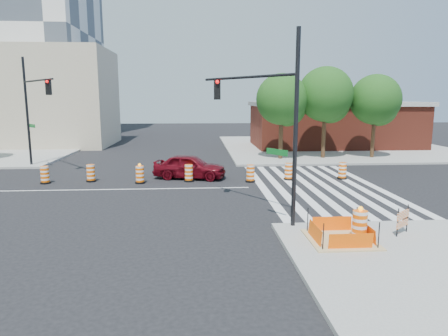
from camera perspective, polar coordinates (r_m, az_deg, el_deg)
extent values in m
plane|color=black|center=(22.59, -14.41, -2.97)|extent=(120.00, 120.00, 0.00)
cube|color=gray|center=(42.27, 15.31, 2.96)|extent=(22.00, 22.00, 0.15)
cube|color=silver|center=(22.50, 5.54, -2.74)|extent=(0.45, 13.50, 0.01)
cube|color=silver|center=(22.66, 7.79, -2.70)|extent=(0.45, 13.50, 0.01)
cube|color=silver|center=(22.86, 10.00, -2.65)|extent=(0.45, 13.50, 0.01)
cube|color=silver|center=(23.09, 12.17, -2.60)|extent=(0.45, 13.50, 0.01)
cube|color=silver|center=(23.35, 14.30, -2.54)|extent=(0.45, 13.50, 0.01)
cube|color=silver|center=(23.64, 16.38, -2.48)|extent=(0.45, 13.50, 0.01)
cube|color=silver|center=(23.97, 18.40, -2.43)|extent=(0.45, 13.50, 0.01)
cube|color=silver|center=(24.32, 20.36, -2.37)|extent=(0.45, 13.50, 0.01)
cube|color=silver|center=(22.59, -14.41, -2.96)|extent=(14.00, 0.12, 0.01)
cube|color=tan|center=(14.34, 16.30, -9.76)|extent=(2.20, 2.20, 0.05)
cube|color=#FF5805|center=(13.47, 17.67, -10.00)|extent=(1.44, 0.02, 0.55)
cube|color=#FF5805|center=(15.07, 15.17, -7.75)|extent=(1.44, 0.02, 0.55)
cube|color=#FF5805|center=(13.98, 12.84, -9.03)|extent=(0.02, 1.44, 0.55)
cube|color=#FF5805|center=(14.59, 19.70, -8.57)|extent=(0.02, 1.44, 0.55)
cylinder|color=black|center=(13.12, 14.00, -9.55)|extent=(0.04, 0.04, 0.90)
cylinder|color=black|center=(13.76, 21.24, -9.01)|extent=(0.04, 0.04, 0.90)
cylinder|color=black|center=(14.75, 11.86, -7.28)|extent=(0.04, 0.04, 0.90)
cylinder|color=black|center=(15.33, 18.40, -6.93)|extent=(0.04, 0.04, 0.90)
cube|color=maroon|center=(42.09, 15.43, 5.69)|extent=(16.00, 8.00, 4.20)
cube|color=gray|center=(42.00, 15.58, 8.82)|extent=(16.50, 8.50, 0.40)
cube|color=#B9AB8D|center=(46.56, -24.49, 9.11)|extent=(14.00, 10.00, 10.00)
imported|color=#560710|center=(24.82, -4.91, 0.23)|extent=(4.74, 2.75, 1.52)
cylinder|color=black|center=(14.86, 10.20, 5.37)|extent=(0.16, 0.16, 7.24)
cylinder|color=black|center=(16.73, 3.16, 12.82)|extent=(3.24, 4.49, 0.11)
cube|color=black|center=(18.16, -0.99, 11.17)|extent=(0.29, 0.25, 0.91)
sphere|color=#FF0C0C|center=(17.99, -0.96, 12.19)|extent=(0.16, 0.16, 0.16)
cube|color=#0C591E|center=(15.55, 7.56, 2.28)|extent=(0.66, 0.91, 0.23)
cylinder|color=black|center=(32.17, -26.31, 7.21)|extent=(0.17, 0.17, 7.66)
cylinder|color=black|center=(29.42, -25.10, 11.26)|extent=(3.61, 4.61, 0.11)
cube|color=black|center=(27.49, -23.79, 10.51)|extent=(0.31, 0.27, 0.96)
sphere|color=#FF0C0C|center=(27.33, -23.97, 11.21)|extent=(0.17, 0.17, 0.17)
cube|color=#0C591E|center=(31.29, -25.71, 5.45)|extent=(0.73, 0.93, 0.24)
cylinder|color=black|center=(14.46, 18.69, -9.62)|extent=(0.61, 0.61, 0.10)
cylinder|color=#F65E05|center=(14.30, 18.81, -7.69)|extent=(0.49, 0.49, 0.97)
sphere|color=#FF990C|center=(14.15, 18.93, -5.52)|extent=(0.16, 0.16, 0.16)
cube|color=#F65E05|center=(15.50, 24.21, -6.12)|extent=(0.70, 0.57, 0.28)
cube|color=#F65E05|center=(15.59, 24.13, -7.27)|extent=(0.70, 0.57, 0.22)
cylinder|color=black|center=(15.21, 23.57, -7.16)|extent=(0.04, 0.04, 1.01)
cylinder|color=black|center=(15.90, 24.73, -6.53)|extent=(0.04, 0.04, 1.01)
cylinder|color=#382314|center=(32.32, 8.12, 4.90)|extent=(0.34, 0.34, 4.32)
sphere|color=#1C4814|center=(32.20, 8.24, 9.69)|extent=(4.05, 4.05, 4.05)
sphere|color=#1C4814|center=(32.63, 9.01, 8.49)|extent=(2.97, 2.97, 2.97)
sphere|color=#1C4814|center=(31.91, 7.55, 8.98)|extent=(2.70, 2.70, 2.70)
cylinder|color=#382314|center=(33.44, 14.08, 5.17)|extent=(0.32, 0.32, 4.68)
sphere|color=#1C4814|center=(33.35, 14.29, 10.18)|extent=(4.38, 4.38, 4.38)
sphere|color=#1C4814|center=(33.78, 14.89, 8.91)|extent=(3.21, 3.21, 3.21)
sphere|color=#1C4814|center=(33.03, 13.71, 9.45)|extent=(2.92, 2.92, 2.92)
cylinder|color=#382314|center=(34.86, 20.54, 4.72)|extent=(0.30, 0.30, 4.30)
sphere|color=#1C4814|center=(34.76, 20.81, 9.13)|extent=(4.03, 4.03, 4.03)
sphere|color=#1C4814|center=(35.22, 21.26, 8.01)|extent=(2.96, 2.96, 2.96)
sphere|color=#1C4814|center=(34.43, 20.32, 8.49)|extent=(2.69, 2.69, 2.69)
cylinder|color=black|center=(25.62, -24.15, -1.92)|extent=(0.60, 0.60, 0.10)
cylinder|color=#F65E05|center=(25.53, -24.23, -0.82)|extent=(0.48, 0.48, 0.95)
cylinder|color=black|center=(25.22, -18.43, -1.73)|extent=(0.60, 0.60, 0.10)
cylinder|color=#F65E05|center=(25.13, -18.49, -0.62)|extent=(0.48, 0.48, 0.95)
cylinder|color=black|center=(23.96, -11.89, -2.03)|extent=(0.60, 0.60, 0.10)
cylinder|color=#F65E05|center=(23.86, -11.93, -0.85)|extent=(0.48, 0.48, 0.95)
sphere|color=#FF990C|center=(23.77, -11.98, 0.45)|extent=(0.16, 0.16, 0.16)
cylinder|color=black|center=(24.05, -5.03, -1.81)|extent=(0.60, 0.60, 0.10)
cylinder|color=#F65E05|center=(23.95, -5.05, -0.63)|extent=(0.48, 0.48, 0.95)
cylinder|color=black|center=(23.89, 3.78, -1.87)|extent=(0.60, 0.60, 0.10)
cylinder|color=#F65E05|center=(23.79, 3.79, -0.69)|extent=(0.48, 0.48, 0.95)
cylinder|color=black|center=(24.75, 9.19, -1.56)|extent=(0.60, 0.60, 0.10)
cylinder|color=#F65E05|center=(24.65, 9.23, -0.42)|extent=(0.48, 0.48, 0.95)
cylinder|color=black|center=(25.72, 16.51, -1.41)|extent=(0.60, 0.60, 0.10)
cylinder|color=#F65E05|center=(25.64, 16.57, -0.32)|extent=(0.48, 0.48, 0.95)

